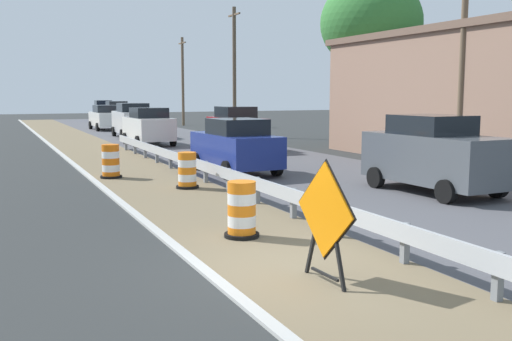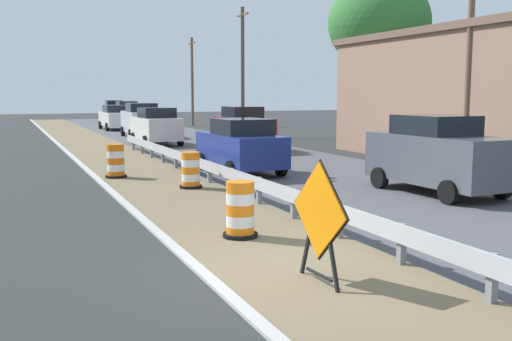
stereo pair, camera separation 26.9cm
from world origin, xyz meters
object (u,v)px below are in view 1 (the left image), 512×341
(car_lead_near_lane, at_px, (236,146))
(car_distant_a, at_px, (434,154))
(utility_pole_far, at_px, (183,80))
(utility_pole_near, at_px, (462,67))
(traffic_barrel_nearest, at_px, (242,212))
(traffic_barrel_close, at_px, (187,172))
(car_trailing_near_lane, at_px, (237,129))
(car_distant_c, at_px, (104,111))
(car_lead_far_lane, at_px, (149,126))
(car_trailing_far_lane, at_px, (105,117))
(car_mid_far_lane, at_px, (117,112))
(utility_pole_mid, at_px, (234,70))
(warning_sign_diamond, at_px, (325,215))
(car_distant_b, at_px, (133,120))
(traffic_barrel_mid, at_px, (111,163))

(car_lead_near_lane, distance_m, car_distant_a, 7.27)
(utility_pole_far, bearing_deg, utility_pole_near, -89.72)
(car_lead_near_lane, height_order, car_distant_a, car_distant_a)
(traffic_barrel_nearest, distance_m, traffic_barrel_close, 6.40)
(car_trailing_near_lane, distance_m, car_distant_c, 35.84)
(car_trailing_near_lane, bearing_deg, car_lead_far_lane, -146.12)
(traffic_barrel_close, distance_m, car_distant_a, 7.32)
(traffic_barrel_nearest, height_order, car_lead_near_lane, car_lead_near_lane)
(car_trailing_near_lane, xyz_separation_m, car_lead_far_lane, (-3.27, 4.93, -0.06))
(car_trailing_far_lane, xyz_separation_m, car_distant_c, (2.70, 15.97, 0.09))
(car_trailing_near_lane, relative_size, utility_pole_near, 0.58)
(car_mid_far_lane, bearing_deg, car_distant_c, -179.79)
(utility_pole_mid, bearing_deg, traffic_barrel_close, -116.33)
(warning_sign_diamond, xyz_separation_m, utility_pole_mid, (10.28, 28.48, 3.32))
(car_lead_near_lane, bearing_deg, car_distant_a, -152.05)
(car_trailing_near_lane, bearing_deg, car_lead_near_lane, -22.59)
(car_trailing_near_lane, relative_size, car_distant_b, 0.89)
(utility_pole_mid, bearing_deg, car_trailing_near_lane, -111.78)
(traffic_barrel_nearest, distance_m, car_distant_c, 52.98)
(utility_pole_mid, bearing_deg, car_mid_far_lane, 99.94)
(utility_pole_mid, bearing_deg, car_distant_c, 97.74)
(warning_sign_diamond, height_order, car_distant_b, car_distant_b)
(car_distant_b, bearing_deg, car_lead_near_lane, -179.88)
(car_lead_near_lane, xyz_separation_m, car_distant_a, (3.60, -6.31, 0.13))
(traffic_barrel_mid, height_order, car_distant_b, car_distant_b)
(car_lead_near_lane, height_order, utility_pole_mid, utility_pole_mid)
(car_lead_far_lane, xyz_separation_m, utility_pole_mid, (6.72, 3.70, 3.32))
(utility_pole_near, bearing_deg, utility_pole_far, 90.28)
(traffic_barrel_close, bearing_deg, car_trailing_far_lane, 84.31)
(utility_pole_mid, bearing_deg, car_trailing_far_lane, 119.63)
(car_distant_a, relative_size, utility_pole_near, 0.61)
(car_trailing_near_lane, height_order, car_distant_a, car_distant_a)
(traffic_barrel_close, height_order, car_distant_c, car_distant_c)
(car_lead_far_lane, height_order, utility_pole_near, utility_pole_near)
(car_distant_a, xyz_separation_m, car_distant_b, (-3.09, 25.18, -0.00))
(car_lead_near_lane, height_order, car_distant_b, car_distant_b)
(car_distant_c, height_order, utility_pole_far, utility_pole_far)
(traffic_barrel_close, relative_size, car_trailing_near_lane, 0.26)
(warning_sign_diamond, relative_size, car_distant_b, 0.40)
(car_mid_far_lane, xyz_separation_m, car_distant_c, (-0.09, 6.63, 0.00))
(car_mid_far_lane, distance_m, car_distant_a, 43.31)
(traffic_barrel_close, relative_size, traffic_barrel_mid, 0.96)
(traffic_barrel_mid, bearing_deg, car_lead_near_lane, -7.76)
(warning_sign_diamond, bearing_deg, car_trailing_near_lane, -111.35)
(car_lead_far_lane, distance_m, car_distant_a, 19.36)
(traffic_barrel_close, distance_m, utility_pole_far, 35.64)
(warning_sign_diamond, distance_m, car_mid_far_lane, 49.52)
(car_distant_a, relative_size, utility_pole_far, 0.58)
(utility_pole_near, distance_m, utility_pole_far, 33.87)
(car_trailing_near_lane, relative_size, car_trailing_far_lane, 0.91)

